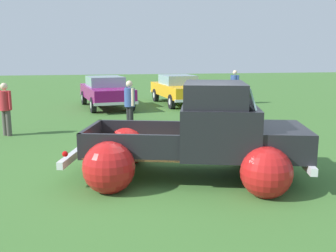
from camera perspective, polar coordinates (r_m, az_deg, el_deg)
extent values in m
plane|color=#3D6B2D|center=(7.82, 2.64, -7.61)|extent=(80.00, 80.00, 0.00)
cylinder|color=black|center=(8.62, 12.60, -3.49)|extent=(0.79, 0.42, 0.76)
cylinder|color=silver|center=(8.62, 12.60, -3.49)|extent=(0.39, 0.32, 0.34)
cylinder|color=black|center=(6.97, 14.45, -6.98)|extent=(0.79, 0.42, 0.76)
cylinder|color=silver|center=(6.97, 14.45, -6.98)|extent=(0.39, 0.32, 0.34)
cylinder|color=black|center=(8.70, -6.03, -3.16)|extent=(0.79, 0.42, 0.76)
cylinder|color=silver|center=(8.70, -6.03, -3.16)|extent=(0.39, 0.32, 0.34)
cylinder|color=black|center=(7.06, -8.73, -6.52)|extent=(0.79, 0.42, 0.76)
cylinder|color=silver|center=(7.06, -8.73, -6.52)|extent=(0.39, 0.32, 0.34)
sphere|color=red|center=(8.73, -5.97, -2.70)|extent=(1.19, 1.19, 0.96)
sphere|color=red|center=(7.00, -8.84, -6.17)|extent=(1.19, 1.19, 0.96)
cube|color=olive|center=(7.76, -4.37, -3.62)|extent=(2.40, 2.05, 0.04)
cube|color=black|center=(8.41, -3.59, -0.87)|extent=(1.99, 0.64, 0.50)
cube|color=black|center=(7.01, -5.36, -3.26)|extent=(1.99, 0.64, 0.50)
cube|color=black|center=(7.61, 2.95, -2.10)|extent=(0.50, 1.50, 0.50)
cube|color=black|center=(7.93, -11.44, -1.79)|extent=(0.50, 1.50, 0.50)
cube|color=black|center=(7.57, 7.62, -0.52)|extent=(1.86, 2.03, 0.95)
cube|color=black|center=(7.46, 6.99, 4.77)|extent=(1.53, 1.80, 0.45)
cube|color=#8CADB7|center=(7.51, 11.92, 4.51)|extent=(0.55, 1.44, 0.38)
cube|color=black|center=(7.73, 15.39, -2.09)|extent=(1.65, 1.90, 0.55)
sphere|color=red|center=(8.64, 12.58, -3.18)|extent=(1.14, 1.14, 0.92)
sphere|color=red|center=(6.93, 14.50, -6.74)|extent=(1.14, 1.14, 0.92)
cube|color=silver|center=(8.09, -13.44, -3.88)|extent=(0.66, 1.94, 0.14)
cube|color=silver|center=(7.92, 19.12, -4.49)|extent=(0.66, 1.94, 0.14)
sphere|color=red|center=(8.77, -11.62, -1.47)|extent=(0.14, 0.14, 0.11)
sphere|color=red|center=(7.31, -15.14, -4.06)|extent=(0.14, 0.14, 0.11)
cylinder|color=black|center=(16.79, -5.49, 3.39)|extent=(0.30, 0.68, 0.66)
cylinder|color=silver|center=(16.79, -5.49, 3.39)|extent=(0.26, 0.33, 0.30)
cylinder|color=black|center=(16.46, -11.13, 3.09)|extent=(0.30, 0.68, 0.66)
cylinder|color=silver|center=(16.46, -11.13, 3.09)|extent=(0.26, 0.33, 0.30)
cylinder|color=black|center=(19.58, -7.60, 4.39)|extent=(0.30, 0.68, 0.66)
cylinder|color=silver|center=(19.58, -7.60, 4.39)|extent=(0.26, 0.33, 0.30)
cylinder|color=black|center=(19.30, -12.46, 4.14)|extent=(0.30, 0.68, 0.66)
cylinder|color=silver|center=(19.30, -12.46, 4.14)|extent=(0.26, 0.33, 0.30)
cube|color=#8C1466|center=(17.97, -9.25, 4.99)|extent=(2.46, 4.73, 0.55)
cube|color=#8CADB7|center=(18.11, -9.41, 6.61)|extent=(1.82, 2.11, 0.45)
cube|color=silver|center=(20.17, -10.40, 4.83)|extent=(1.84, 0.38, 0.12)
cube|color=silver|center=(15.84, -7.73, 3.34)|extent=(1.84, 0.38, 0.12)
cylinder|color=black|center=(17.84, 5.50, 3.82)|extent=(0.26, 0.68, 0.66)
cylinder|color=silver|center=(17.84, 5.50, 3.82)|extent=(0.24, 0.32, 0.30)
cylinder|color=black|center=(17.31, 0.56, 3.66)|extent=(0.26, 0.68, 0.66)
cylinder|color=silver|center=(17.31, 0.56, 3.66)|extent=(0.24, 0.32, 0.30)
cylinder|color=black|center=(20.56, 2.48, 4.77)|extent=(0.26, 0.68, 0.66)
cylinder|color=silver|center=(20.56, 2.48, 4.77)|extent=(0.24, 0.32, 0.30)
cylinder|color=black|center=(20.10, -1.86, 4.64)|extent=(0.26, 0.68, 0.66)
cylinder|color=silver|center=(20.10, -1.86, 4.64)|extent=(0.24, 0.32, 0.30)
cube|color=#F2A819|center=(18.89, 1.61, 5.40)|extent=(2.14, 4.70, 0.55)
cube|color=#8CADB7|center=(19.02, 1.45, 6.94)|extent=(1.65, 2.04, 0.45)
cube|color=silver|center=(21.05, -0.27, 5.25)|extent=(1.78, 0.26, 0.12)
cube|color=silver|center=(16.81, 3.95, 3.84)|extent=(1.78, 0.26, 0.12)
cylinder|color=#4C4742|center=(19.31, 10.08, 4.46)|extent=(0.20, 0.20, 0.81)
cylinder|color=#4C4742|center=(19.42, 9.69, 4.51)|extent=(0.20, 0.20, 0.81)
cylinder|color=#334C8C|center=(19.30, 9.95, 6.58)|extent=(0.46, 0.46, 0.61)
cylinder|color=#334C8C|center=(19.16, 10.46, 6.62)|extent=(0.12, 0.12, 0.58)
cylinder|color=#334C8C|center=(19.44, 9.46, 6.71)|extent=(0.12, 0.12, 0.58)
sphere|color=beige|center=(19.28, 9.99, 7.90)|extent=(0.30, 0.30, 0.22)
cylinder|color=black|center=(12.35, -5.53, 1.06)|extent=(0.19, 0.19, 0.79)
cylinder|color=black|center=(12.50, -5.88, 1.17)|extent=(0.19, 0.19, 0.79)
cylinder|color=#334C8C|center=(12.33, -5.77, 4.28)|extent=(0.44, 0.44, 0.59)
cylinder|color=beige|center=(12.13, -5.30, 4.32)|extent=(0.12, 0.12, 0.56)
cylinder|color=#334C8C|center=(12.52, -6.22, 4.50)|extent=(0.12, 0.12, 0.56)
sphere|color=beige|center=(12.29, -5.81, 6.28)|extent=(0.28, 0.28, 0.21)
cylinder|color=#4C4742|center=(12.53, -22.72, 0.39)|extent=(0.21, 0.21, 0.78)
cylinder|color=#4C4742|center=(12.66, -23.21, 0.45)|extent=(0.21, 0.21, 0.78)
cylinder|color=#B2262D|center=(12.50, -23.19, 3.50)|extent=(0.48, 0.48, 0.59)
cylinder|color=#B2262D|center=(12.33, -22.56, 3.60)|extent=(0.13, 0.13, 0.56)
cylinder|color=#B2262D|center=(12.67, -23.83, 3.68)|extent=(0.13, 0.13, 0.56)
sphere|color=beige|center=(12.46, -23.34, 5.46)|extent=(0.30, 0.30, 0.21)
cube|color=black|center=(9.96, -5.59, -3.53)|extent=(0.36, 0.36, 0.03)
cone|color=orange|center=(9.89, -5.62, -1.76)|extent=(0.28, 0.28, 0.60)
cylinder|color=white|center=(9.87, -5.63, -1.25)|extent=(0.17, 0.17, 0.08)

